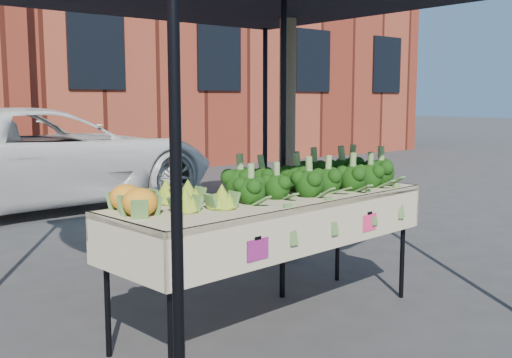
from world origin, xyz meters
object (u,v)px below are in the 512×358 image
table (274,261)px  canopy (241,125)px  vehicle (37,25)px  street_tree (288,28)px

table → canopy: size_ratio=0.78×
vehicle → canopy: bearing=171.4°
table → vehicle: size_ratio=0.47×
table → street_tree: bearing=45.1°
table → canopy: 1.03m
table → vehicle: bearing=85.6°
table → canopy: canopy is taller
vehicle → street_tree: vehicle is taller
vehicle → street_tree: size_ratio=1.17×
canopy → street_tree: (1.12, 0.72, 0.85)m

